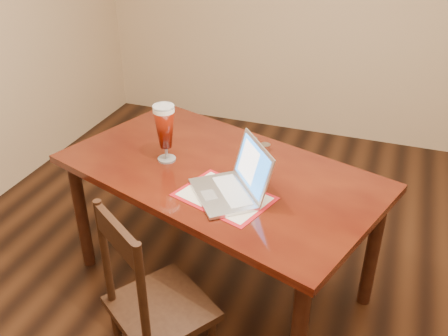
% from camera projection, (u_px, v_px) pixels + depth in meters
% --- Properties ---
extents(ground, '(5.00, 5.00, 0.00)m').
position_uv_depth(ground, '(256.00, 319.00, 2.82)').
color(ground, black).
rests_on(ground, ground).
extents(dining_table, '(1.92, 1.45, 1.13)m').
position_uv_depth(dining_table, '(218.00, 183.00, 2.73)').
color(dining_table, '#51190A').
rests_on(dining_table, ground).
extents(dining_chair, '(0.58, 0.58, 1.01)m').
position_uv_depth(dining_chair, '(154.00, 306.00, 2.27)').
color(dining_chair, black).
rests_on(dining_chair, ground).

